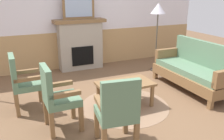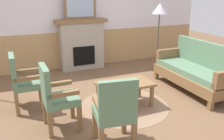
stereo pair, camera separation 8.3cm
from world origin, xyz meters
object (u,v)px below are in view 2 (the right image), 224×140
Objects in this scene: book_on_table at (125,83)px; floor_lamp_by_couch at (160,13)px; couch at (195,71)px; fireplace at (82,44)px; coffee_table at (125,86)px; armchair_near_fireplace at (23,80)px; framed_picture at (80,8)px; armchair_by_window_left at (55,95)px; armchair_front_left at (115,110)px.

book_on_table is 0.12× the size of floor_lamp_by_couch.
couch is at bearing -89.34° from floor_lamp_by_couch.
fireplace is 6.20× the size of book_on_table.
coffee_table is 1.73m from armchair_near_fireplace.
coffee_table is 2.45m from floor_lamp_by_couch.
couch is at bearing 5.35° from book_on_table.
coffee_table is at bearing 71.92° from book_on_table.
fireplace is at bearing 150.72° from floor_lamp_by_couch.
couch is at bearing -53.59° from framed_picture.
armchair_near_fireplace is 0.58× the size of floor_lamp_by_couch.
floor_lamp_by_couch is at bearing 15.65° from armchair_near_fireplace.
armchair_near_fireplace is 0.92m from armchair_by_window_left.
couch is (1.70, -2.31, -0.26)m from fireplace.
floor_lamp_by_couch is (2.26, 2.50, 0.91)m from armchair_front_left.
floor_lamp_by_couch reaches higher than couch.
couch is 1.66m from book_on_table.
floor_lamp_by_couch is at bearing 31.35° from armchair_by_window_left.
framed_picture is 0.82× the size of armchair_near_fireplace.
couch is at bearing 4.19° from coffee_table.
framed_picture is at bearing 91.07° from book_on_table.
framed_picture is at bearing 90.00° from fireplace.
floor_lamp_by_couch is (2.86, 1.74, 0.91)m from armchair_by_window_left.
armchair_near_fireplace is (-3.27, 0.45, 0.14)m from couch.
framed_picture is at bearing 49.85° from armchair_near_fireplace.
armchair_by_window_left is at bearing -113.60° from framed_picture.
coffee_table is at bearing -175.81° from couch.
armchair_by_window_left is 0.58× the size of floor_lamp_by_couch.
framed_picture is 2.70m from coffee_table.
coffee_table is 0.98× the size of armchair_near_fireplace.
fireplace is at bearing 91.35° from coffee_table.
fireplace is 1.35× the size of coffee_table.
armchair_by_window_left is at bearing -64.76° from armchair_near_fireplace.
armchair_front_left is (0.99, -1.59, 0.00)m from armchair_near_fireplace.
floor_lamp_by_couch is at bearing 90.66° from couch.
coffee_table is 0.08m from book_on_table.
framed_picture is at bearing 66.40° from armchair_by_window_left.
couch and armchair_by_window_left have the same top height.
floor_lamp_by_couch reaches higher than armchair_front_left.
floor_lamp_by_couch reaches higher than fireplace.
armchair_front_left is (0.60, -0.75, 0.00)m from armchair_by_window_left.
book_on_table is (0.05, -2.46, -1.10)m from framed_picture.
armchair_front_left is 0.58× the size of floor_lamp_by_couch.
coffee_table is 0.98× the size of armchair_front_left.
armchair_by_window_left is at bearing -172.45° from couch.
couch is 1.88× the size of coffee_table.
framed_picture reaches higher than coffee_table.
armchair_near_fireplace is at bearing -164.35° from floor_lamp_by_couch.
framed_picture is 3.64m from armchair_front_left.
coffee_table is (0.06, -2.43, -1.17)m from framed_picture.
book_on_table is 1.72m from armchair_near_fireplace.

